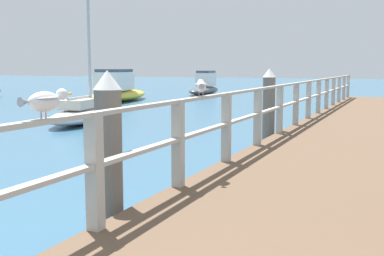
% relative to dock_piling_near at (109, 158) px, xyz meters
% --- Properties ---
extents(pier_deck, '(3.17, 24.71, 0.47)m').
position_rel_dock_piling_near_xyz_m(pier_deck, '(1.89, 7.47, -0.70)').
color(pier_deck, brown).
rests_on(pier_deck, ground_plane).
extents(pier_railing, '(0.12, 23.23, 1.03)m').
position_rel_dock_piling_near_xyz_m(pier_railing, '(0.38, 7.47, 0.18)').
color(pier_railing, '#B2ADA3').
rests_on(pier_railing, pier_deck).
extents(dock_piling_near, '(0.29, 0.29, 1.85)m').
position_rel_dock_piling_near_xyz_m(dock_piling_near, '(0.00, 0.00, 0.00)').
color(dock_piling_near, '#6B6056').
rests_on(dock_piling_near, ground_plane).
extents(dock_piling_far, '(0.29, 0.29, 1.85)m').
position_rel_dock_piling_near_xyz_m(dock_piling_far, '(0.00, 6.36, 0.00)').
color(dock_piling_far, '#6B6056').
rests_on(dock_piling_far, ground_plane).
extents(seagull_foreground, '(0.20, 0.48, 0.21)m').
position_rel_dock_piling_near_xyz_m(seagull_foreground, '(0.38, -1.37, 0.70)').
color(seagull_foreground, white).
rests_on(seagull_foreground, pier_railing).
extents(seagull_background, '(0.25, 0.45, 0.21)m').
position_rel_dock_piling_near_xyz_m(seagull_background, '(0.38, 1.56, 0.70)').
color(seagull_background, white).
rests_on(seagull_background, pier_railing).
extents(boat_0, '(2.49, 5.10, 6.59)m').
position_rel_dock_piling_near_xyz_m(boat_0, '(-7.07, 9.18, -0.58)').
color(boat_0, white).
rests_on(boat_0, ground_plane).
extents(boat_5, '(3.26, 6.37, 1.76)m').
position_rel_dock_piling_near_xyz_m(boat_5, '(-11.68, 18.20, -0.35)').
color(boat_5, gold).
rests_on(boat_5, ground_plane).
extents(boat_6, '(1.93, 4.87, 1.62)m').
position_rel_dock_piling_near_xyz_m(boat_6, '(-9.75, 26.07, -0.40)').
color(boat_6, '#4C4C51').
rests_on(boat_6, ground_plane).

